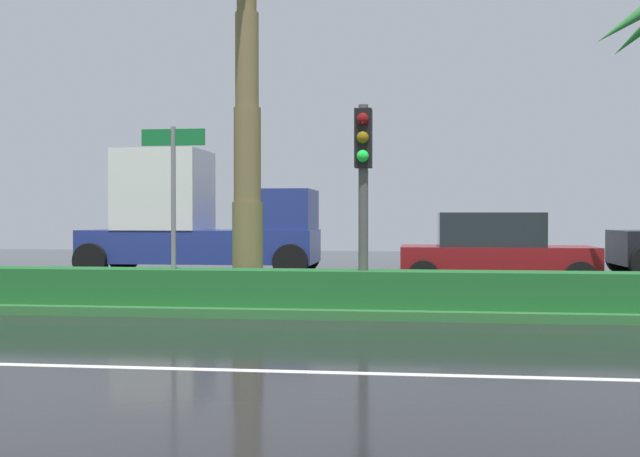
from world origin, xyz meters
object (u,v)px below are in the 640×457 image
Objects in this scene: traffic_signal_median_right at (363,168)px; car_in_traffic_second at (494,252)px; box_truck_lead at (198,219)px; street_name_sign at (173,190)px.

car_in_traffic_second is at bearing 63.09° from traffic_signal_median_right.
box_truck_lead is (-5.12, 8.17, -0.88)m from traffic_signal_median_right.
street_name_sign is 0.70× the size of car_in_traffic_second.
box_truck_lead is 8.34m from car_in_traffic_second.
box_truck_lead is at bearing 103.19° from street_name_sign.
traffic_signal_median_right is 0.52× the size of box_truck_lead.
traffic_signal_median_right reaches higher than street_name_sign.
traffic_signal_median_right is at bearing -57.90° from box_truck_lead.
traffic_signal_median_right reaches higher than car_in_traffic_second.
box_truck_lead is at bearing 158.89° from car_in_traffic_second.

